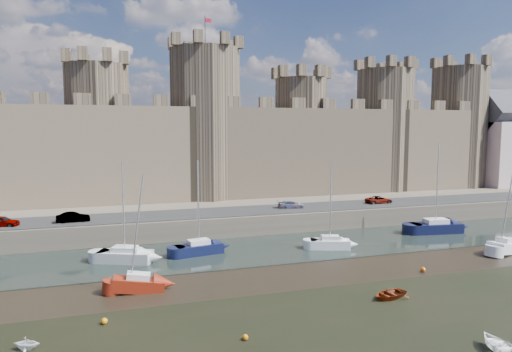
{
  "coord_description": "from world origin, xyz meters",
  "views": [
    {
      "loc": [
        -11.99,
        -22.83,
        13.39
      ],
      "look_at": [
        2.04,
        22.0,
        8.44
      ],
      "focal_mm": 32.0,
      "sensor_mm": 36.0,
      "label": 1
    }
  ],
  "objects_px": {
    "car_2": "(291,205)",
    "sailboat_1": "(199,248)",
    "sailboat_5": "(506,246)",
    "car_1": "(73,217)",
    "sailboat_2": "(330,243)",
    "sailboat_4": "(139,283)",
    "car_0": "(2,221)",
    "car_3": "(379,200)",
    "sailboat_0": "(125,255)",
    "sailboat_3": "(436,227)"
  },
  "relations": [
    {
      "from": "car_1",
      "to": "sailboat_1",
      "type": "bearing_deg",
      "value": -128.33
    },
    {
      "from": "car_3",
      "to": "sailboat_0",
      "type": "relative_size",
      "value": 0.39
    },
    {
      "from": "sailboat_5",
      "to": "sailboat_4",
      "type": "bearing_deg",
      "value": 161.92
    },
    {
      "from": "car_0",
      "to": "sailboat_0",
      "type": "relative_size",
      "value": 0.36
    },
    {
      "from": "car_1",
      "to": "sailboat_5",
      "type": "relative_size",
      "value": 0.36
    },
    {
      "from": "sailboat_4",
      "to": "sailboat_3",
      "type": "bearing_deg",
      "value": 20.26
    },
    {
      "from": "car_2",
      "to": "car_3",
      "type": "bearing_deg",
      "value": -80.35
    },
    {
      "from": "car_0",
      "to": "car_1",
      "type": "bearing_deg",
      "value": -74.54
    },
    {
      "from": "car_2",
      "to": "sailboat_5",
      "type": "xyz_separation_m",
      "value": [
        17.14,
        -19.19,
        -2.29
      ]
    },
    {
      "from": "car_3",
      "to": "sailboat_1",
      "type": "distance_m",
      "value": 29.92
    },
    {
      "from": "sailboat_0",
      "to": "sailboat_2",
      "type": "relative_size",
      "value": 1.08
    },
    {
      "from": "sailboat_4",
      "to": "sailboat_0",
      "type": "bearing_deg",
      "value": 100.79
    },
    {
      "from": "car_2",
      "to": "sailboat_5",
      "type": "height_order",
      "value": "sailboat_5"
    },
    {
      "from": "sailboat_0",
      "to": "sailboat_5",
      "type": "distance_m",
      "value": 40.16
    },
    {
      "from": "sailboat_2",
      "to": "car_0",
      "type": "bearing_deg",
      "value": -178.16
    },
    {
      "from": "car_3",
      "to": "sailboat_4",
      "type": "height_order",
      "value": "sailboat_4"
    },
    {
      "from": "sailboat_2",
      "to": "sailboat_3",
      "type": "relative_size",
      "value": 0.82
    },
    {
      "from": "car_1",
      "to": "sailboat_2",
      "type": "bearing_deg",
      "value": -115.81
    },
    {
      "from": "car_0",
      "to": "sailboat_2",
      "type": "height_order",
      "value": "sailboat_2"
    },
    {
      "from": "car_3",
      "to": "sailboat_0",
      "type": "xyz_separation_m",
      "value": [
        -35.66,
        -10.6,
        -2.26
      ]
    },
    {
      "from": "sailboat_5",
      "to": "car_0",
      "type": "bearing_deg",
      "value": 142.57
    },
    {
      "from": "sailboat_0",
      "to": "car_2",
      "type": "bearing_deg",
      "value": 48.83
    },
    {
      "from": "sailboat_0",
      "to": "sailboat_5",
      "type": "height_order",
      "value": "sailboat_5"
    },
    {
      "from": "sailboat_3",
      "to": "sailboat_4",
      "type": "bearing_deg",
      "value": -157.54
    },
    {
      "from": "sailboat_1",
      "to": "sailboat_5",
      "type": "height_order",
      "value": "sailboat_5"
    },
    {
      "from": "car_2",
      "to": "sailboat_1",
      "type": "xyz_separation_m",
      "value": [
        -14.57,
        -10.13,
        -2.24
      ]
    },
    {
      "from": "sailboat_5",
      "to": "sailboat_1",
      "type": "bearing_deg",
      "value": 145.65
    },
    {
      "from": "car_0",
      "to": "car_2",
      "type": "distance_m",
      "value": 34.95
    },
    {
      "from": "sailboat_4",
      "to": "car_0",
      "type": "bearing_deg",
      "value": 132.0
    },
    {
      "from": "sailboat_0",
      "to": "car_1",
      "type": "bearing_deg",
      "value": 142.51
    },
    {
      "from": "car_2",
      "to": "sailboat_2",
      "type": "xyz_separation_m",
      "value": [
        -0.27,
        -12.24,
        -2.27
      ]
    },
    {
      "from": "car_1",
      "to": "car_2",
      "type": "bearing_deg",
      "value": -91.31
    },
    {
      "from": "car_1",
      "to": "sailboat_1",
      "type": "relative_size",
      "value": 0.37
    },
    {
      "from": "sailboat_0",
      "to": "sailboat_5",
      "type": "bearing_deg",
      "value": 10.78
    },
    {
      "from": "car_0",
      "to": "car_3",
      "type": "height_order",
      "value": "car_0"
    },
    {
      "from": "car_1",
      "to": "sailboat_2",
      "type": "xyz_separation_m",
      "value": [
        27.3,
        -11.1,
        -2.34
      ]
    },
    {
      "from": "sailboat_2",
      "to": "sailboat_4",
      "type": "distance_m",
      "value": 22.16
    },
    {
      "from": "car_1",
      "to": "car_3",
      "type": "relative_size",
      "value": 0.94
    },
    {
      "from": "car_3",
      "to": "sailboat_0",
      "type": "height_order",
      "value": "sailboat_0"
    },
    {
      "from": "sailboat_4",
      "to": "car_1",
      "type": "bearing_deg",
      "value": 114.13
    },
    {
      "from": "car_2",
      "to": "car_1",
      "type": "bearing_deg",
      "value": 102.62
    },
    {
      "from": "car_0",
      "to": "sailboat_4",
      "type": "bearing_deg",
      "value": -128.34
    },
    {
      "from": "sailboat_4",
      "to": "sailboat_1",
      "type": "bearing_deg",
      "value": 59.29
    },
    {
      "from": "sailboat_5",
      "to": "car_1",
      "type": "bearing_deg",
      "value": 139.61
    },
    {
      "from": "sailboat_0",
      "to": "sailboat_2",
      "type": "distance_m",
      "value": 21.9
    },
    {
      "from": "car_2",
      "to": "sailboat_4",
      "type": "distance_m",
      "value": 28.86
    },
    {
      "from": "car_1",
      "to": "car_3",
      "type": "xyz_separation_m",
      "value": [
        41.11,
        1.0,
        -0.06
      ]
    },
    {
      "from": "sailboat_3",
      "to": "sailboat_4",
      "type": "relative_size",
      "value": 1.16
    },
    {
      "from": "car_3",
      "to": "sailboat_2",
      "type": "xyz_separation_m",
      "value": [
        -13.82,
        -12.1,
        -2.28
      ]
    },
    {
      "from": "car_3",
      "to": "sailboat_0",
      "type": "bearing_deg",
      "value": 106.49
    }
  ]
}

